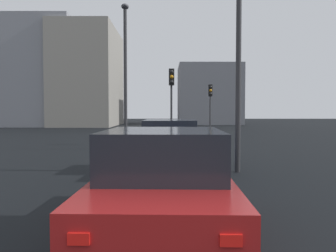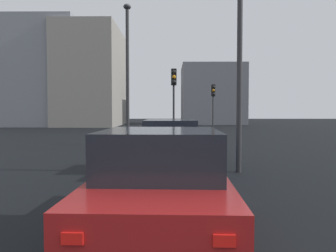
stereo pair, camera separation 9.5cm
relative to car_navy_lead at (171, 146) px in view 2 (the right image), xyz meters
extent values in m
cube|color=#141E4C|center=(0.05, 0.00, -0.16)|extent=(4.30, 1.96, 0.69)
cube|color=#1E232B|center=(-0.16, 0.01, 0.51)|extent=(1.96, 1.66, 0.64)
cylinder|color=black|center=(1.34, -0.95, -0.44)|extent=(0.65, 0.24, 0.64)
cylinder|color=black|center=(1.40, 0.86, -0.44)|extent=(0.65, 0.24, 0.64)
cylinder|color=black|center=(-1.29, -0.87, -0.44)|extent=(0.65, 0.24, 0.64)
cylinder|color=black|center=(-1.23, 0.95, -0.44)|extent=(0.65, 0.24, 0.64)
cube|color=maroon|center=(-2.10, -0.59, -0.03)|extent=(0.04, 0.20, 0.11)
cube|color=maroon|center=(-2.06, 0.72, -0.03)|extent=(0.04, 0.20, 0.11)
cube|color=maroon|center=(-5.72, 0.15, -0.16)|extent=(4.40, 2.01, 0.69)
cube|color=#1E232B|center=(-5.93, 0.16, 0.51)|extent=(2.00, 1.72, 0.65)
cylinder|color=black|center=(-4.40, -0.83, -0.44)|extent=(0.65, 0.24, 0.64)
cylinder|color=black|center=(-4.34, 1.06, -0.44)|extent=(0.65, 0.24, 0.64)
cylinder|color=black|center=(-7.09, -0.75, -0.44)|extent=(0.65, 0.24, 0.64)
cylinder|color=black|center=(-7.04, 1.14, -0.44)|extent=(0.65, 0.24, 0.64)
cube|color=red|center=(-7.92, -0.46, -0.03)|extent=(0.04, 0.20, 0.11)
cube|color=red|center=(-7.88, 0.90, -0.03)|extent=(0.04, 0.20, 0.11)
cylinder|color=#2D2D30|center=(7.89, -0.14, 0.87)|extent=(0.11, 0.11, 3.27)
cube|color=black|center=(7.83, -0.14, 2.95)|extent=(0.23, 0.30, 0.90)
sphere|color=black|center=(7.72, -0.15, 3.22)|extent=(0.20, 0.20, 0.20)
sphere|color=orange|center=(7.72, -0.15, 2.95)|extent=(0.20, 0.20, 0.20)
sphere|color=black|center=(7.72, -0.15, 2.68)|extent=(0.20, 0.20, 0.20)
cylinder|color=#2D2D30|center=(15.53, -3.23, 0.74)|extent=(0.11, 0.11, 3.00)
cube|color=black|center=(15.47, -3.24, 2.68)|extent=(0.21, 0.29, 0.90)
sphere|color=black|center=(15.36, -3.24, 2.95)|extent=(0.20, 0.20, 0.20)
sphere|color=orange|center=(15.36, -3.24, 2.68)|extent=(0.20, 0.20, 0.20)
sphere|color=black|center=(15.36, -3.24, 2.41)|extent=(0.20, 0.20, 0.20)
cylinder|color=#2D2D30|center=(-0.48, -2.06, 3.58)|extent=(0.16, 0.16, 8.68)
cylinder|color=#2D2D30|center=(5.61, 2.10, 2.60)|extent=(0.16, 0.16, 6.72)
ellipsoid|color=#4C4C51|center=(5.61, 2.10, 6.07)|extent=(0.56, 0.36, 0.24)
cube|color=slate|center=(38.90, -5.91, 3.41)|extent=(8.97, 8.67, 8.35)
cube|color=gray|center=(33.30, 10.09, 5.33)|extent=(12.99, 7.13, 12.19)
cube|color=gray|center=(31.81, 16.09, 5.67)|extent=(9.09, 9.84, 12.86)
camera|label=1|loc=(-10.89, 0.11, 1.11)|focal=36.58mm
camera|label=2|loc=(-10.89, 0.01, 1.11)|focal=36.58mm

